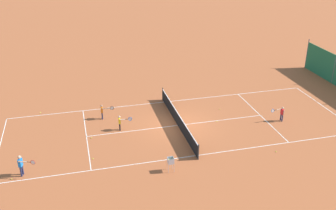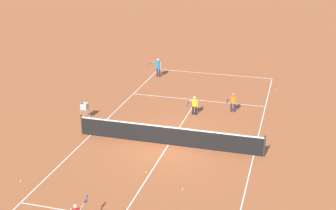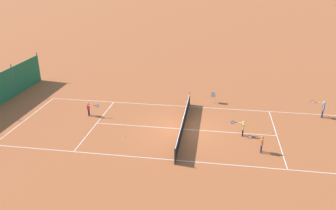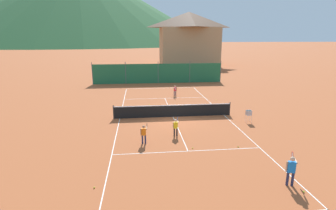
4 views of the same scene
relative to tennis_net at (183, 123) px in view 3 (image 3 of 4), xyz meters
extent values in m
plane|color=#A8542D|center=(0.00, 0.00, -0.50)|extent=(600.00, 600.00, 0.00)
cube|color=white|center=(0.00, 11.90, -0.50)|extent=(8.25, 0.05, 0.01)
cube|color=white|center=(-4.10, 0.00, -0.50)|extent=(0.05, 23.85, 0.01)
cube|color=white|center=(4.10, 0.00, -0.50)|extent=(0.05, 23.85, 0.01)
cube|color=white|center=(0.00, 6.40, -0.50)|extent=(8.20, 0.05, 0.01)
cube|color=white|center=(0.00, -6.40, -0.50)|extent=(8.20, 0.05, 0.01)
cube|color=white|center=(0.00, 0.00, -0.50)|extent=(0.05, 12.80, 0.01)
cylinder|color=#2D2D2D|center=(-4.55, 0.00, 0.03)|extent=(0.08, 0.08, 1.06)
cylinder|color=#2D2D2D|center=(4.55, 0.00, 0.03)|extent=(0.08, 0.08, 1.06)
cube|color=black|center=(0.00, 0.00, -0.04)|extent=(9.10, 0.02, 0.91)
cube|color=white|center=(0.00, 0.00, 0.43)|extent=(9.10, 0.04, 0.06)
cylinder|color=#59595E|center=(4.30, 15.50, 0.95)|extent=(0.08, 0.08, 2.90)
cylinder|color=#59595E|center=(8.60, 15.50, 0.95)|extent=(0.08, 0.08, 2.90)
cylinder|color=black|center=(-0.44, -4.07, -0.24)|extent=(0.09, 0.09, 0.52)
cylinder|color=black|center=(-0.28, -4.08, -0.24)|extent=(0.09, 0.09, 0.52)
cube|color=yellow|center=(-0.36, -4.08, 0.22)|extent=(0.26, 0.16, 0.40)
sphere|color=beige|center=(-0.36, -4.08, 0.52)|extent=(0.16, 0.16, 0.16)
cylinder|color=beige|center=(-0.52, -4.06, 0.22)|extent=(0.06, 0.06, 0.40)
cylinder|color=beige|center=(-0.19, -3.89, 0.37)|extent=(0.09, 0.40, 0.06)
cylinder|color=black|center=(-0.16, -3.60, 0.37)|extent=(0.04, 0.18, 0.03)
torus|color=#1E4CB2|center=(-0.14, -3.37, 0.37)|extent=(0.05, 0.28, 0.28)
cylinder|color=silver|center=(-0.14, -3.37, 0.37)|extent=(0.03, 0.25, 0.25)
cylinder|color=#23284C|center=(3.51, -10.20, -0.19)|extent=(0.11, 0.11, 0.62)
cylinder|color=#23284C|center=(3.70, -10.26, -0.19)|extent=(0.11, 0.11, 0.62)
cube|color=blue|center=(3.61, -10.23, 0.35)|extent=(0.34, 0.26, 0.48)
sphere|color=tan|center=(3.61, -10.23, 0.72)|extent=(0.19, 0.19, 0.19)
cylinder|color=tan|center=(3.43, -10.17, 0.35)|extent=(0.07, 0.07, 0.48)
cylinder|color=tan|center=(3.86, -10.06, 0.54)|extent=(0.22, 0.47, 0.07)
cylinder|color=black|center=(3.98, -9.74, 0.54)|extent=(0.10, 0.22, 0.03)
torus|color=red|center=(4.06, -9.50, 0.54)|extent=(0.11, 0.27, 0.28)
cylinder|color=silver|center=(4.06, -9.50, 0.54)|extent=(0.08, 0.24, 0.25)
cylinder|color=#23284C|center=(1.27, 7.47, -0.24)|extent=(0.09, 0.09, 0.52)
cylinder|color=#23284C|center=(1.10, 7.45, -0.24)|extent=(0.09, 0.09, 0.52)
cube|color=red|center=(1.19, 7.46, 0.23)|extent=(0.27, 0.18, 0.41)
sphere|color=tan|center=(1.19, 7.46, 0.53)|extent=(0.16, 0.16, 0.16)
cylinder|color=tan|center=(1.34, 7.48, 0.23)|extent=(0.06, 0.06, 0.41)
cylinder|color=tan|center=(1.05, 7.24, 0.39)|extent=(0.11, 0.41, 0.06)
cylinder|color=black|center=(1.10, 6.94, 0.39)|extent=(0.05, 0.19, 0.03)
torus|color=#1E4CB2|center=(1.13, 6.71, 0.39)|extent=(0.06, 0.28, 0.28)
cylinder|color=silver|center=(1.13, 6.71, 0.39)|extent=(0.04, 0.25, 0.25)
cylinder|color=#23284C|center=(-2.45, -5.08, -0.24)|extent=(0.09, 0.09, 0.53)
cylinder|color=#23284C|center=(-2.29, -5.09, -0.24)|extent=(0.09, 0.09, 0.53)
cube|color=orange|center=(-2.37, -5.09, 0.23)|extent=(0.27, 0.16, 0.41)
sphere|color=#A37556|center=(-2.37, -5.09, 0.54)|extent=(0.16, 0.16, 0.16)
cylinder|color=#A37556|center=(-2.53, -5.07, 0.23)|extent=(0.06, 0.06, 0.41)
cylinder|color=#A37556|center=(-2.19, -4.90, 0.39)|extent=(0.09, 0.41, 0.06)
cylinder|color=black|center=(-2.17, -4.60, 0.39)|extent=(0.04, 0.19, 0.03)
torus|color=black|center=(-2.15, -4.37, 0.39)|extent=(0.04, 0.28, 0.28)
cylinder|color=silver|center=(-2.15, -4.37, 0.39)|extent=(0.02, 0.25, 0.25)
sphere|color=#CCE033|center=(4.95, 5.01, -0.47)|extent=(0.07, 0.07, 0.07)
sphere|color=#CCE033|center=(0.18, 2.87, -0.47)|extent=(0.07, 0.07, 0.07)
sphere|color=#CCE033|center=(-1.67, 3.82, -0.47)|extent=(0.07, 0.07, 0.07)
sphere|color=#CCE033|center=(0.33, -6.09, -0.47)|extent=(0.07, 0.07, 0.07)
sphere|color=#CCE033|center=(2.91, -6.20, -0.47)|extent=(0.07, 0.07, 0.07)
sphere|color=#CCE033|center=(3.90, -10.78, -0.47)|extent=(0.07, 0.07, 0.07)
cylinder|color=#B7B7BC|center=(5.13, -2.10, -0.22)|extent=(0.02, 0.02, 0.55)
cylinder|color=#B7B7BC|center=(5.47, -2.10, -0.22)|extent=(0.02, 0.02, 0.55)
cylinder|color=#B7B7BC|center=(5.13, -1.76, -0.22)|extent=(0.02, 0.02, 0.55)
cylinder|color=#B7B7BC|center=(5.47, -1.76, -0.22)|extent=(0.02, 0.02, 0.55)
cube|color=#B7B7BC|center=(5.30, -1.93, 0.06)|extent=(0.34, 0.34, 0.02)
cube|color=#B7B7BC|center=(5.30, -2.10, 0.22)|extent=(0.34, 0.02, 0.34)
cube|color=#B7B7BC|center=(5.30, -1.76, 0.22)|extent=(0.34, 0.02, 0.34)
cube|color=#B7B7BC|center=(5.13, -1.93, 0.22)|extent=(0.02, 0.34, 0.34)
cube|color=#B7B7BC|center=(5.47, -1.93, 0.22)|extent=(0.02, 0.34, 0.34)
sphere|color=#CCE033|center=(5.43, -2.03, 0.10)|extent=(0.07, 0.07, 0.07)
sphere|color=#CCE033|center=(5.38, -1.84, 0.10)|extent=(0.07, 0.07, 0.07)
sphere|color=#CCE033|center=(5.29, -1.80, 0.10)|extent=(0.07, 0.07, 0.07)
sphere|color=#CCE033|center=(5.39, -1.95, 0.10)|extent=(0.07, 0.07, 0.07)
sphere|color=#CCE033|center=(5.24, -1.88, 0.10)|extent=(0.07, 0.07, 0.07)
sphere|color=#CCE033|center=(5.38, -1.95, 0.10)|extent=(0.07, 0.07, 0.07)
sphere|color=#CCE033|center=(5.31, -1.80, 0.16)|extent=(0.07, 0.07, 0.07)
sphere|color=#CCE033|center=(5.19, -1.91, 0.16)|extent=(0.07, 0.07, 0.07)
sphere|color=#CCE033|center=(5.43, -2.04, 0.16)|extent=(0.07, 0.07, 0.07)
sphere|color=#CCE033|center=(5.32, -1.83, 0.16)|extent=(0.07, 0.07, 0.07)
sphere|color=#CCE033|center=(5.41, -1.82, 0.16)|extent=(0.07, 0.07, 0.07)
sphere|color=#CCE033|center=(5.31, -2.02, 0.16)|extent=(0.07, 0.07, 0.07)
sphere|color=#CCE033|center=(5.18, -2.02, 0.21)|extent=(0.07, 0.07, 0.07)
camera|label=1|loc=(23.67, -6.80, 12.64)|focal=42.00mm
camera|label=2|loc=(-5.52, 19.65, 9.49)|focal=50.00mm
camera|label=3|loc=(-20.59, -2.10, 10.08)|focal=35.00mm
camera|label=4|loc=(-2.54, -19.40, 5.55)|focal=28.00mm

